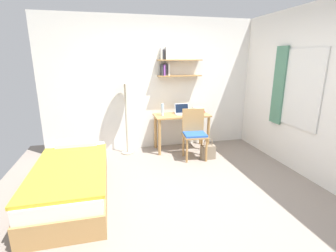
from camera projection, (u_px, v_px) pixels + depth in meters
name	position (u px, v px, depth m)	size (l,w,h in m)	color
ground_plane	(185.00, 194.00, 3.38)	(5.28, 5.28, 0.00)	gray
wall_back	(156.00, 84.00, 4.93)	(4.40, 0.27, 2.60)	white
wall_right	(320.00, 95.00, 3.52)	(0.10, 4.40, 2.60)	white
bed	(72.00, 180.00, 3.29)	(0.90, 1.94, 0.54)	#B2844C
desk	(182.00, 121.00, 4.92)	(1.09, 0.51, 0.73)	#B2844C
desk_chair	(194.00, 132.00, 4.52)	(0.46, 0.42, 0.92)	#B2844C
standing_lamp	(124.00, 82.00, 4.50)	(0.38, 0.38, 1.60)	#B2A893
laptop	(182.00, 111.00, 4.92)	(0.30, 0.22, 0.21)	#B7BABF
water_bottle	(163.00, 110.00, 4.76)	(0.06, 0.06, 0.24)	silver
book_stack	(199.00, 110.00, 4.98)	(0.20, 0.24, 0.11)	silver
handbag	(208.00, 152.00, 4.55)	(0.27, 0.12, 0.40)	gray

